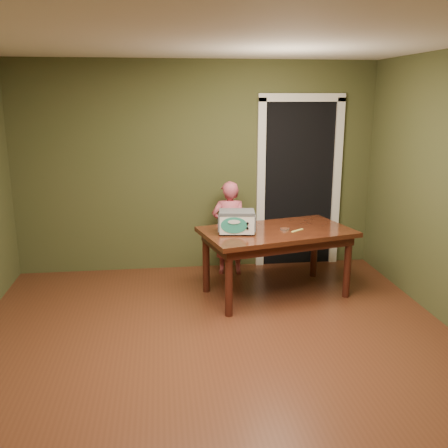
% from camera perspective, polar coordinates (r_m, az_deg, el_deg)
% --- Properties ---
extents(floor, '(5.00, 5.00, 0.00)m').
position_cam_1_polar(floor, '(4.30, -0.17, -15.79)').
color(floor, '#532817').
rests_on(floor, ground).
extents(room_shell, '(4.52, 5.02, 2.61)m').
position_cam_1_polar(room_shell, '(3.75, -0.19, 7.39)').
color(room_shell, '#424424').
rests_on(room_shell, ground).
extents(doorway, '(1.10, 0.66, 2.25)m').
position_cam_1_polar(doorway, '(6.80, 7.85, 4.88)').
color(doorway, black).
rests_on(doorway, ground).
extents(dining_table, '(1.77, 1.25, 0.75)m').
position_cam_1_polar(dining_table, '(5.50, 6.02, -1.66)').
color(dining_table, black).
rests_on(dining_table, floor).
extents(toy_oven, '(0.42, 0.31, 0.24)m').
position_cam_1_polar(toy_oven, '(5.28, 1.47, 0.34)').
color(toy_oven, '#4C4F54').
rests_on(toy_oven, dining_table).
extents(baking_pan, '(0.10, 0.10, 0.02)m').
position_cam_1_polar(baking_pan, '(5.46, 6.97, -0.59)').
color(baking_pan, silver).
rests_on(baking_pan, dining_table).
extents(spatula, '(0.16, 0.13, 0.01)m').
position_cam_1_polar(spatula, '(5.46, 8.39, -0.73)').
color(spatula, '#D5CF5C').
rests_on(spatula, dining_table).
extents(child, '(0.46, 0.33, 1.17)m').
position_cam_1_polar(child, '(6.16, 0.61, -0.46)').
color(child, '#CB5368').
rests_on(child, floor).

